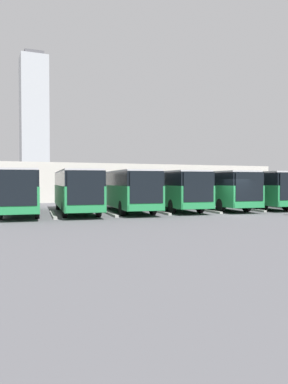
# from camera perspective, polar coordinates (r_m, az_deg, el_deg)

# --- Properties ---
(ground_plane) EXTENTS (600.00, 600.00, 0.00)m
(ground_plane) POSITION_cam_1_polar(r_m,az_deg,el_deg) (27.15, 13.13, -3.38)
(ground_plane) COLOR #5B5B60
(bus_1) EXTENTS (3.82, 11.49, 3.14)m
(bus_1) POSITION_cam_1_polar(r_m,az_deg,el_deg) (37.71, 19.98, 0.65)
(bus_1) COLOR #238447
(bus_1) RESTS_ON ground_plane
(curb_divider_1) EXTENTS (0.91, 5.70, 0.15)m
(curb_divider_1) POSITION_cam_1_polar(r_m,az_deg,el_deg) (35.23, 19.49, -2.16)
(curb_divider_1) COLOR #9E9E99
(curb_divider_1) RESTS_ON ground_plane
(bus_2) EXTENTS (3.82, 11.49, 3.14)m
(bus_2) POSITION_cam_1_polar(r_m,az_deg,el_deg) (34.66, 15.99, 0.60)
(bus_2) COLOR #238447
(bus_2) RESTS_ON ground_plane
(curb_divider_2) EXTENTS (0.91, 5.70, 0.15)m
(curb_divider_2) POSITION_cam_1_polar(r_m,az_deg,el_deg) (32.21, 15.14, -2.47)
(curb_divider_2) COLOR #9E9E99
(curb_divider_2) RESTS_ON ground_plane
(bus_3) EXTENTS (3.82, 11.49, 3.14)m
(bus_3) POSITION_cam_1_polar(r_m,az_deg,el_deg) (32.43, 10.50, 0.57)
(bus_3) COLOR #238447
(bus_3) RESTS_ON ground_plane
(curb_divider_3) EXTENTS (0.91, 5.70, 0.15)m
(curb_divider_3) POSITION_cam_1_polar(r_m,az_deg,el_deg) (30.06, 9.14, -2.73)
(curb_divider_3) COLOR #9E9E99
(curb_divider_3) RESTS_ON ground_plane
(bus_4) EXTENTS (3.82, 11.49, 3.14)m
(bus_4) POSITION_cam_1_polar(r_m,az_deg,el_deg) (30.85, 3.98, 0.54)
(bus_4) COLOR #238447
(bus_4) RESTS_ON ground_plane
(curb_divider_4) EXTENTS (0.91, 5.70, 0.15)m
(curb_divider_4) POSITION_cam_1_polar(r_m,az_deg,el_deg) (28.58, 2.01, -2.94)
(curb_divider_4) COLOR #9E9E99
(curb_divider_4) RESTS_ON ground_plane
(bus_5) EXTENTS (3.82, 11.49, 3.14)m
(bus_5) POSITION_cam_1_polar(r_m,az_deg,el_deg) (29.20, -2.78, 0.47)
(bus_5) COLOR #238447
(bus_5) RESTS_ON ground_plane
(curb_divider_5) EXTENTS (0.91, 5.70, 0.15)m
(curb_divider_5) POSITION_cam_1_polar(r_m,az_deg,el_deg) (27.08, -5.42, -3.20)
(curb_divider_5) COLOR #9E9E99
(curb_divider_5) RESTS_ON ground_plane
(bus_6) EXTENTS (3.82, 11.49, 3.14)m
(bus_6) POSITION_cam_1_polar(r_m,az_deg,el_deg) (28.23, -10.34, 0.41)
(bus_6) COLOR #238447
(bus_6) RESTS_ON ground_plane
(curb_divider_6) EXTENTS (0.91, 5.70, 0.15)m
(curb_divider_6) POSITION_cam_1_polar(r_m,az_deg,el_deg) (26.31, -13.67, -3.38)
(curb_divider_6) COLOR #9E9E99
(curb_divider_6) RESTS_ON ground_plane
(bus_7) EXTENTS (3.82, 11.49, 3.14)m
(bus_7) POSITION_cam_1_polar(r_m,az_deg,el_deg) (28.00, -18.33, 0.34)
(bus_7) COLOR #238447
(bus_7) RESTS_ON ground_plane
(station_building) EXTENTS (41.22, 12.18, 4.44)m
(station_building) POSITION_cam_1_polar(r_m,az_deg,el_deg) (48.75, -3.95, 1.53)
(station_building) COLOR beige
(station_building) RESTS_ON ground_plane
(office_tower) EXTENTS (15.11, 15.11, 75.85)m
(office_tower) POSITION_cam_1_polar(r_m,az_deg,el_deg) (227.37, -16.41, 10.45)
(office_tower) COLOR #ADB2B7
(office_tower) RESTS_ON ground_plane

